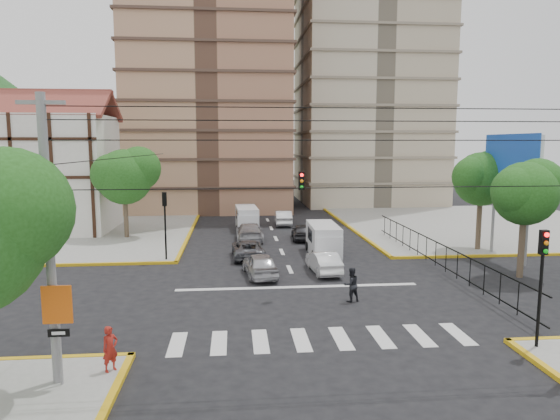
{
  "coord_description": "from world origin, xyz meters",
  "views": [
    {
      "loc": [
        -3.37,
        -24.56,
        7.65
      ],
      "look_at": [
        -0.83,
        2.6,
        4.0
      ],
      "focal_mm": 32.0,
      "sensor_mm": 36.0,
      "label": 1
    }
  ],
  "objects": [
    {
      "name": "van_left_lane",
      "position": [
        -2.23,
        19.26,
        0.99
      ],
      "size": [
        2.02,
        4.63,
        2.04
      ],
      "rotation": [
        0.0,
        0.0,
        0.06
      ],
      "color": "silver",
      "rests_on": "ground"
    },
    {
      "name": "traffic_light_hanging",
      "position": [
        0.0,
        -2.04,
        5.9
      ],
      "size": [
        18.0,
        9.12,
        0.92
      ],
      "color": "black",
      "rests_on": "ground"
    },
    {
      "name": "pedestrian_crosswalk",
      "position": [
        2.27,
        -1.47,
        0.84
      ],
      "size": [
        0.98,
        0.86,
        1.69
      ],
      "primitive_type": "imported",
      "rotation": [
        0.0,
        0.0,
        3.45
      ],
      "color": "black",
      "rests_on": "ground"
    },
    {
      "name": "tree_park_a",
      "position": [
        13.08,
        2.01,
        5.01
      ],
      "size": [
        4.41,
        3.6,
        6.83
      ],
      "color": "#473828",
      "rests_on": "ground"
    },
    {
      "name": "tower_tan",
      "position": [
        -6.0,
        36.0,
        24.0
      ],
      "size": [
        18.0,
        16.0,
        48.0
      ],
      "primitive_type": "cube",
      "color": "#9F694F",
      "rests_on": "ground"
    },
    {
      "name": "car_white_rear_right",
      "position": [
        1.26,
        21.73,
        0.69
      ],
      "size": [
        1.61,
        4.26,
        1.39
      ],
      "primitive_type": "imported",
      "rotation": [
        0.0,
        0.0,
        3.11
      ],
      "color": "silver",
      "rests_on": "ground"
    },
    {
      "name": "tower_beige",
      "position": [
        14.0,
        40.0,
        24.0
      ],
      "size": [
        17.0,
        16.0,
        48.0
      ],
      "primitive_type": "cube",
      "color": "tan",
      "rests_on": "ground"
    },
    {
      "name": "van_right_lane",
      "position": [
        2.77,
        8.61,
        1.03
      ],
      "size": [
        2.0,
        4.74,
        2.12
      ],
      "rotation": [
        0.0,
        0.0,
        -0.02
      ],
      "color": "silver",
      "rests_on": "ground"
    },
    {
      "name": "ground",
      "position": [
        0.0,
        0.0,
        0.0
      ],
      "size": [
        160.0,
        160.0,
        0.0
      ],
      "primitive_type": "plane",
      "color": "black",
      "rests_on": "ground"
    },
    {
      "name": "billboard",
      "position": [
        14.45,
        6.0,
        6.0
      ],
      "size": [
        0.36,
        6.2,
        8.1
      ],
      "color": "slate",
      "rests_on": "ground"
    },
    {
      "name": "crosswalk_stripes",
      "position": [
        0.0,
        -6.0,
        0.01
      ],
      "size": [
        12.0,
        2.4,
        0.01
      ],
      "primitive_type": "cube",
      "color": "silver",
      "rests_on": "ground"
    },
    {
      "name": "utility_pole_sw",
      "position": [
        -9.0,
        -9.0,
        4.77
      ],
      "size": [
        1.4,
        0.28,
        9.0
      ],
      "color": "slate",
      "rests_on": "ground"
    },
    {
      "name": "car_grey_mid_left",
      "position": [
        -2.46,
        8.35,
        0.61
      ],
      "size": [
        2.2,
        4.48,
        1.23
      ],
      "primitive_type": "imported",
      "rotation": [
        0.0,
        0.0,
        3.18
      ],
      "color": "slate",
      "rests_on": "ground"
    },
    {
      "name": "car_silver_rear_left",
      "position": [
        -2.16,
        14.28,
        0.73
      ],
      "size": [
        2.1,
        5.04,
        1.46
      ],
      "primitive_type": "imported",
      "rotation": [
        0.0,
        0.0,
        3.15
      ],
      "color": "#A9A9AD",
      "rests_on": "ground"
    },
    {
      "name": "car_white_front_right",
      "position": [
        1.92,
        4.08,
        0.66
      ],
      "size": [
        1.67,
        4.07,
        1.31
      ],
      "primitive_type": "imported",
      "rotation": [
        0.0,
        0.0,
        3.21
      ],
      "color": "white",
      "rests_on": "ground"
    },
    {
      "name": "tudor_building",
      "position": [
        -19.0,
        20.0,
        5.25
      ],
      "size": [
        10.8,
        8.05,
        12.23
      ],
      "color": "silver",
      "rests_on": "ground"
    },
    {
      "name": "car_silver_front_left",
      "position": [
        -1.89,
        3.59,
        0.7
      ],
      "size": [
        2.16,
        4.29,
        1.4
      ],
      "primitive_type": "imported",
      "rotation": [
        0.0,
        0.0,
        3.27
      ],
      "color": "#AAAAAF",
      "rests_on": "ground"
    },
    {
      "name": "traffic_light_se",
      "position": [
        7.8,
        -7.8,
        3.11
      ],
      "size": [
        0.28,
        0.22,
        4.4
      ],
      "color": "black",
      "rests_on": "ground"
    },
    {
      "name": "sidewalk_nw",
      "position": [
        -20.0,
        20.0,
        0.07
      ],
      "size": [
        26.0,
        26.0,
        0.15
      ],
      "primitive_type": "cube",
      "color": "gray",
      "rests_on": "ground"
    },
    {
      "name": "car_darkgrey_mid_right",
      "position": [
        2.03,
        14.36,
        0.65
      ],
      "size": [
        1.78,
        3.9,
        1.3
      ],
      "primitive_type": "imported",
      "rotation": [
        0.0,
        0.0,
        3.08
      ],
      "color": "#29292C",
      "rests_on": "ground"
    },
    {
      "name": "pedestrian_sw_corner",
      "position": [
        -7.5,
        -8.39,
        0.91
      ],
      "size": [
        0.66,
        0.65,
        1.53
      ],
      "primitive_type": "imported",
      "rotation": [
        0.0,
        0.0,
        0.76
      ],
      "color": "maroon",
      "rests_on": "sidewalk_sw"
    },
    {
      "name": "traffic_light_nw",
      "position": [
        -7.8,
        7.8,
        3.11
      ],
      "size": [
        0.28,
        0.22,
        4.4
      ],
      "color": "black",
      "rests_on": "ground"
    },
    {
      "name": "park_fence",
      "position": [
        9.0,
        4.5,
        0.0
      ],
      "size": [
        0.1,
        22.5,
        1.66
      ],
      "primitive_type": null,
      "color": "black",
      "rests_on": "ground"
    },
    {
      "name": "tree_tudor",
      "position": [
        -11.9,
        16.01,
        5.22
      ],
      "size": [
        5.39,
        4.4,
        7.43
      ],
      "color": "#473828",
      "rests_on": "ground"
    },
    {
      "name": "sidewalk_ne",
      "position": [
        20.0,
        20.0,
        0.07
      ],
      "size": [
        26.0,
        26.0,
        0.15
      ],
      "primitive_type": "cube",
      "color": "gray",
      "rests_on": "ground"
    },
    {
      "name": "district_sign",
      "position": [
        -8.8,
        -9.24,
        2.45
      ],
      "size": [
        0.9,
        0.12,
        3.2
      ],
      "color": "slate",
      "rests_on": "ground"
    },
    {
      "name": "stop_line",
      "position": [
        0.0,
        1.2,
        0.01
      ],
      "size": [
        13.0,
        0.4,
        0.01
      ],
      "primitive_type": "cube",
      "color": "silver",
      "rests_on": "ground"
    },
    {
      "name": "tree_park_c",
      "position": [
        14.09,
        9.01,
        5.34
      ],
      "size": [
        4.65,
        3.8,
        7.25
      ],
      "color": "#473828",
      "rests_on": "ground"
    }
  ]
}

